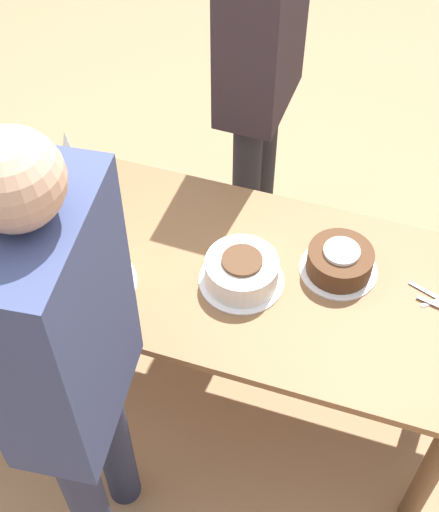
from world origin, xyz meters
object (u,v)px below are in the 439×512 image
cake_back_decorated (87,274)px  wine_glass_far (67,149)px  person_watching (67,360)px  wine_glass_extra (40,216)px  person_cutting (261,54)px  cake_center_white (242,271)px  wine_glass_near (12,179)px  cake_front_chocolate (340,261)px

cake_back_decorated → wine_glass_far: bearing=-58.9°
cake_back_decorated → person_watching: 0.54m
wine_glass_extra → person_cutting: size_ratio=0.12×
cake_center_white → wine_glass_far: size_ratio=1.12×
cake_back_decorated → person_watching: (-0.19, 0.43, 0.26)m
wine_glass_near → person_cutting: person_cutting is taller
wine_glass_extra → wine_glass_far: bearing=-82.3°
cake_back_decorated → person_cutting: (-0.28, -0.90, 0.26)m
cake_center_white → wine_glass_near: size_ratio=1.22×
cake_front_chocolate → wine_glass_near: wine_glass_near is taller
person_watching → cake_back_decorated: bearing=17.6°
cake_center_white → cake_back_decorated: 0.47m
cake_center_white → person_cutting: 0.80m
wine_glass_far → wine_glass_near: bearing=56.8°
wine_glass_extra → person_cutting: 0.94m
cake_center_white → wine_glass_near: (0.79, -0.06, 0.10)m
wine_glass_far → wine_glass_extra: bearing=97.7°
wine_glass_far → person_cutting: size_ratio=0.14×
person_cutting → wine_glass_far: bearing=-43.5°
wine_glass_near → wine_glass_far: bearing=-123.2°
cake_front_chocolate → wine_glass_far: 0.97m
wine_glass_far → person_watching: 0.93m
wine_glass_extra → person_cutting: bearing=-121.1°
wine_glass_far → person_cutting: 0.74m
cake_front_chocolate → wine_glass_extra: size_ratio=1.24×
person_watching → wine_glass_near: bearing=33.8°
cake_front_chocolate → wine_glass_far: bearing=-5.8°
person_watching → cake_center_white: bearing=-29.6°
wine_glass_near → cake_center_white: bearing=176.0°
cake_center_white → person_watching: size_ratio=0.16×
cake_front_chocolate → cake_back_decorated: bearing=22.1°
cake_center_white → person_cutting: (0.16, -0.74, 0.26)m
wine_glass_near → cake_back_decorated: bearing=148.6°
wine_glass_near → person_cutting: size_ratio=0.13×
cake_center_white → wine_glass_extra: 0.65m
cake_center_white → wine_glass_near: 0.80m
cake_back_decorated → wine_glass_near: wine_glass_near is taller
person_watching → cake_front_chocolate: bearing=-42.5°
cake_back_decorated → wine_glass_extra: size_ratio=1.50×
cake_back_decorated → wine_glass_near: 0.42m
cake_front_chocolate → person_watching: bearing=53.7°
cake_front_chocolate → wine_glass_near: size_ratio=1.12×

